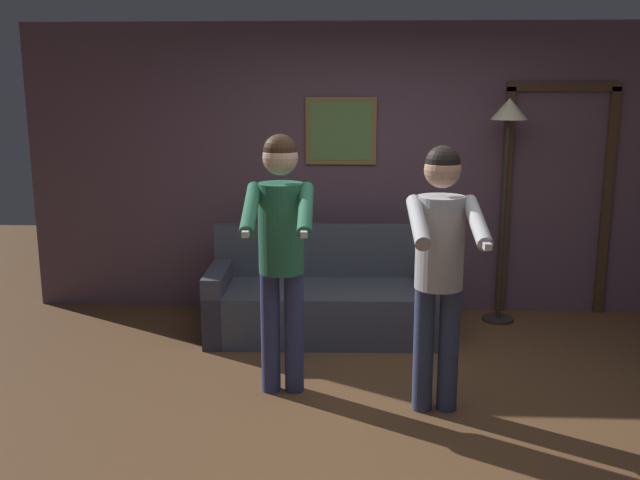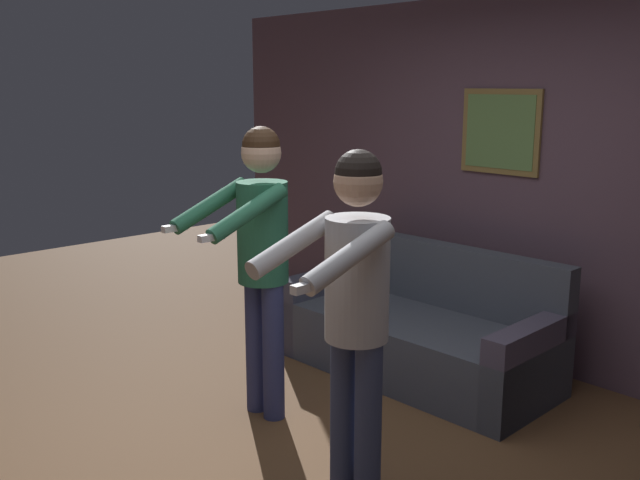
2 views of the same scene
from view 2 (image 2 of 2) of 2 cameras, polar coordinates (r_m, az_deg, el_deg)
The scene contains 5 objects.
ground_plane at distance 3.89m, azimuth -1.06°, elevation -18.22°, with size 12.00×12.00×0.00m, color brown.
back_wall_assembly at distance 5.12m, azimuth 17.71°, elevation 4.16°, with size 6.40×0.10×2.60m.
couch at distance 5.04m, azimuth 7.95°, elevation -7.50°, with size 1.92×0.90×0.87m.
person_standing_left at distance 4.16m, azimuth -4.81°, elevation -0.35°, with size 0.45×0.72×1.75m.
person_standing_right at distance 3.29m, azimuth 2.75°, elevation -4.43°, with size 0.45×0.70×1.70m.
Camera 2 is at (2.51, -2.23, 1.98)m, focal length 40.00 mm.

